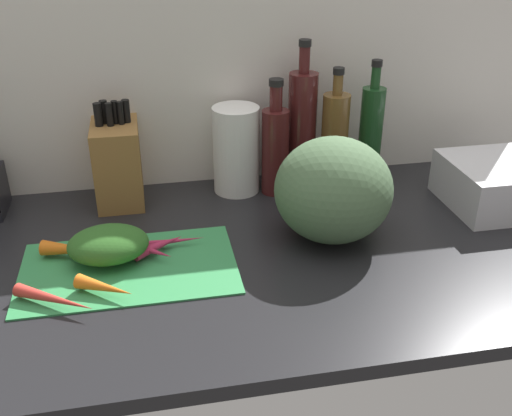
{
  "coord_description": "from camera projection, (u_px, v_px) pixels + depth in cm",
  "views": [
    {
      "loc": [
        -21.98,
        -108.47,
        66.99
      ],
      "look_at": [
        -1.53,
        -4.19,
        11.86
      ],
      "focal_mm": 41.66,
      "sensor_mm": 36.0,
      "label": 1
    }
  ],
  "objects": [
    {
      "name": "knife_block",
      "position": [
        118.0,
        162.0,
        1.45
      ],
      "size": [
        11.02,
        17.12,
        25.46
      ],
      "color": "olive",
      "rests_on": "ground_plane"
    },
    {
      "name": "cutting_board",
      "position": [
        129.0,
        267.0,
        1.21
      ],
      "size": [
        43.66,
        26.68,
        0.8
      ],
      "primitive_type": "cube",
      "color": "#338C4C",
      "rests_on": "ground_plane"
    },
    {
      "name": "dish_rack",
      "position": [
        508.0,
        183.0,
        1.45
      ],
      "size": [
        29.44,
        23.62,
        11.09
      ],
      "primitive_type": "cube",
      "color": "silver",
      "rests_on": "ground_plane"
    },
    {
      "name": "carrot_3",
      "position": [
        105.0,
        287.0,
        1.12
      ],
      "size": [
        11.73,
        8.84,
        2.94
      ],
      "primitive_type": "cone",
      "rotation": [
        0.0,
        1.57,
        -0.56
      ],
      "color": "orange",
      "rests_on": "cutting_board"
    },
    {
      "name": "bottle_3",
      "position": [
        370.0,
        135.0,
        1.52
      ],
      "size": [
        5.97,
        5.97,
        32.83
      ],
      "color": "#19421E",
      "rests_on": "ground_plane"
    },
    {
      "name": "paper_towel_roll",
      "position": [
        238.0,
        150.0,
        1.5
      ],
      "size": [
        11.77,
        11.77,
        22.2
      ],
      "primitive_type": "cylinder",
      "color": "white",
      "rests_on": "ground_plane"
    },
    {
      "name": "bottle_2",
      "position": [
        334.0,
        140.0,
        1.5
      ],
      "size": [
        6.87,
        6.87,
        31.5
      ],
      "color": "brown",
      "rests_on": "ground_plane"
    },
    {
      "name": "winter_squash",
      "position": [
        333.0,
        190.0,
        1.28
      ],
      "size": [
        25.64,
        25.29,
        23.0
      ],
      "primitive_type": "ellipsoid",
      "color": "#4C6B47",
      "rests_on": "ground_plane"
    },
    {
      "name": "bottle_0",
      "position": [
        275.0,
        148.0,
        1.48
      ],
      "size": [
        6.84,
        6.84,
        29.49
      ],
      "color": "#471919",
      "rests_on": "ground_plane"
    },
    {
      "name": "ground_plane",
      "position": [
        259.0,
        253.0,
        1.3
      ],
      "size": [
        170.0,
        80.0,
        3.0
      ],
      "primitive_type": "cube",
      "color": "black"
    },
    {
      "name": "carrot_2",
      "position": [
        165.0,
        242.0,
        1.27
      ],
      "size": [
        17.03,
        2.72,
        2.03
      ],
      "primitive_type": "cone",
      "rotation": [
        0.0,
        1.57,
        0.04
      ],
      "color": "#B2264C",
      "rests_on": "cutting_board"
    },
    {
      "name": "bottle_1",
      "position": [
        302.0,
        128.0,
        1.51
      ],
      "size": [
        7.33,
        7.33,
        37.74
      ],
      "color": "#471919",
      "rests_on": "ground_plane"
    },
    {
      "name": "carrot_4",
      "position": [
        159.0,
        245.0,
        1.25
      ],
      "size": [
        11.58,
        8.25,
        2.86
      ],
      "primitive_type": "cone",
      "rotation": [
        0.0,
        1.57,
        0.52
      ],
      "color": "#B2264C",
      "rests_on": "cutting_board"
    },
    {
      "name": "wall_back",
      "position": [
        229.0,
        67.0,
        1.49
      ],
      "size": [
        170.0,
        3.0,
        60.0
      ],
      "primitive_type": "cube",
      "color": "silver",
      "rests_on": "ground_plane"
    },
    {
      "name": "carrot_0",
      "position": [
        107.0,
        248.0,
        1.25
      ],
      "size": [
        13.49,
        8.2,
        2.69
      ],
      "primitive_type": "cone",
      "rotation": [
        0.0,
        1.57,
        -0.44
      ],
      "color": "orange",
      "rests_on": "cutting_board"
    },
    {
      "name": "carrot_1",
      "position": [
        74.0,
        250.0,
        1.23
      ],
      "size": [
        14.15,
        7.41,
        3.31
      ],
      "primitive_type": "cone",
      "rotation": [
        0.0,
        1.57,
        -0.31
      ],
      "color": "orange",
      "rests_on": "cutting_board"
    },
    {
      "name": "carrot_5",
      "position": [
        54.0,
        299.0,
        1.09
      ],
      "size": [
        15.7,
        11.12,
        2.61
      ],
      "primitive_type": "cone",
      "rotation": [
        0.0,
        1.57,
        -0.56
      ],
      "color": "red",
      "rests_on": "cutting_board"
    },
    {
      "name": "carrot_greens_pile",
      "position": [
        108.0,
        245.0,
        1.21
      ],
      "size": [
        16.57,
        12.75,
        7.01
      ],
      "primitive_type": "ellipsoid",
      "color": "#2D6023",
      "rests_on": "cutting_board"
    },
    {
      "name": "carrot_6",
      "position": [
        145.0,
        249.0,
        1.24
      ],
      "size": [
        12.17,
        10.51,
        3.05
      ],
      "primitive_type": "cone",
      "rotation": [
        0.0,
        1.57,
        -0.67
      ],
      "color": "#B2264C",
      "rests_on": "cutting_board"
    }
  ]
}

